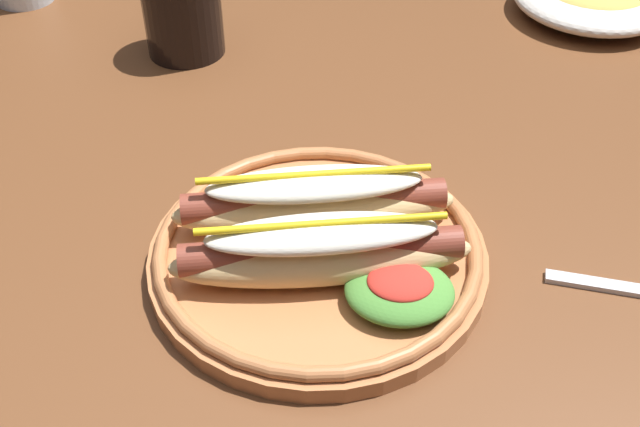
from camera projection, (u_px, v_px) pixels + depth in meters
The scene contains 4 objects.
dining_table at pixel (264, 218), 0.82m from camera, with size 1.34×0.95×0.74m.
hot_dog_plate at pixel (321, 244), 0.62m from camera, with size 0.28×0.28×0.08m.
fork at pixel (635, 290), 0.61m from camera, with size 0.12×0.04×0.00m.
soda_cup at pixel (182, 10), 0.88m from camera, with size 0.09×0.09×0.10m, color black.
Camera 1 is at (0.10, -0.61, 1.19)m, focal length 42.92 mm.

